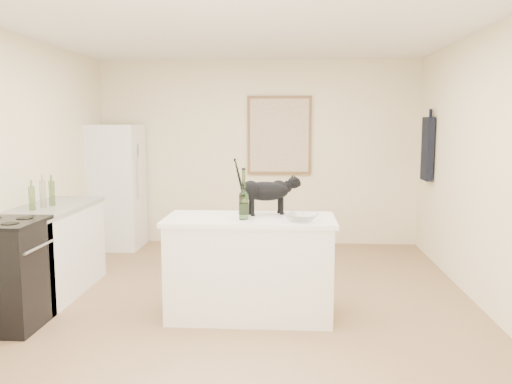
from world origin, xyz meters
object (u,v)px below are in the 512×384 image
(fridge, at_px, (116,187))
(black_cat, at_px, (265,194))
(stove, at_px, (5,275))
(glass_bowl, at_px, (301,218))
(wine_bottle, at_px, (244,197))

(fridge, distance_m, black_cat, 3.25)
(stove, xyz_separation_m, black_cat, (2.18, 0.55, 0.64))
(fridge, xyz_separation_m, glass_bowl, (2.50, -2.73, 0.08))
(fridge, distance_m, wine_bottle, 3.33)
(black_cat, distance_m, glass_bowl, 0.49)
(wine_bottle, height_order, glass_bowl, wine_bottle)
(fridge, bearing_deg, wine_bottle, -52.94)
(wine_bottle, distance_m, glass_bowl, 0.53)
(fridge, bearing_deg, black_cat, -47.77)
(stove, distance_m, fridge, 2.98)
(wine_bottle, bearing_deg, fridge, 127.06)
(black_cat, bearing_deg, fridge, 113.06)
(glass_bowl, bearing_deg, fridge, 132.50)
(stove, relative_size, glass_bowl, 3.30)
(wine_bottle, xyz_separation_m, glass_bowl, (0.50, -0.07, -0.16))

